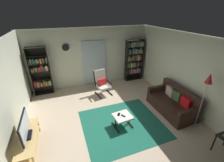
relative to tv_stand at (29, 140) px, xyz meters
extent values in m
plane|color=beige|center=(2.37, 0.31, -0.31)|extent=(7.02, 7.02, 0.00)
cube|color=silver|center=(2.37, 3.21, 0.99)|extent=(5.60, 0.06, 2.60)
cube|color=silver|center=(-0.33, 0.31, 0.99)|extent=(0.06, 6.00, 2.60)
cube|color=silver|center=(5.07, 0.31, 0.99)|extent=(0.06, 6.00, 2.60)
cube|color=silver|center=(2.53, 3.15, 0.74)|extent=(1.10, 0.01, 2.00)
cube|color=#1C6450|center=(2.58, 0.04, -0.30)|extent=(2.44, 2.18, 0.01)
cube|color=#DAB26C|center=(0.00, -0.01, 0.15)|extent=(0.41, 1.37, 0.02)
cube|color=#DAB26C|center=(0.00, -0.01, -0.10)|extent=(0.37, 1.31, 0.02)
cylinder|color=#DAB26C|center=(0.16, 0.63, -0.09)|extent=(0.05, 0.05, 0.44)
cylinder|color=#DAB26C|center=(-0.16, 0.63, -0.09)|extent=(0.05, 0.05, 0.44)
cube|color=#28282D|center=(0.00, 0.05, -0.05)|extent=(0.25, 0.28, 0.07)
cube|color=black|center=(0.00, -0.01, 0.18)|extent=(0.20, 0.32, 0.05)
cube|color=black|center=(0.00, -0.01, 0.47)|extent=(0.04, 0.90, 0.52)
cube|color=silver|center=(0.02, -0.01, 0.47)|extent=(0.01, 0.84, 0.47)
cube|color=black|center=(-0.14, 2.96, 0.69)|extent=(0.02, 0.30, 1.99)
cube|color=black|center=(0.58, 2.96, 0.69)|extent=(0.02, 0.30, 1.99)
cube|color=black|center=(0.22, 3.10, 0.69)|extent=(0.74, 0.02, 1.99)
cube|color=black|center=(0.22, 2.96, -0.29)|extent=(0.70, 0.28, 0.02)
cube|color=black|center=(0.22, 2.96, 0.02)|extent=(0.70, 0.28, 0.02)
cube|color=black|center=(0.22, 2.96, 0.36)|extent=(0.70, 0.28, 0.02)
cube|color=black|center=(0.22, 2.96, 0.69)|extent=(0.70, 0.28, 0.02)
cube|color=black|center=(0.22, 2.96, 1.02)|extent=(0.70, 0.28, 0.02)
cube|color=black|center=(0.22, 2.96, 1.35)|extent=(0.70, 0.28, 0.02)
cube|color=black|center=(0.22, 2.96, 1.67)|extent=(0.70, 0.28, 0.02)
cube|color=red|center=(-0.09, 2.96, 0.16)|extent=(0.04, 0.13, 0.26)
cube|color=red|center=(-0.05, 2.97, 0.16)|extent=(0.04, 0.17, 0.26)
cube|color=#A03A8F|center=(0.00, 2.95, 0.14)|extent=(0.04, 0.15, 0.22)
cube|color=orange|center=(0.05, 2.94, 0.16)|extent=(0.03, 0.17, 0.26)
cube|color=#3160AD|center=(0.09, 2.95, 0.16)|extent=(0.03, 0.13, 0.25)
cube|color=brown|center=(0.13, 2.97, 0.15)|extent=(0.03, 0.11, 0.23)
cube|color=gold|center=(0.16, 2.95, 0.12)|extent=(0.03, 0.16, 0.17)
cube|color=#C03836|center=(0.20, 2.95, 0.11)|extent=(0.03, 0.15, 0.16)
cube|color=#A7983D|center=(0.26, 2.97, 0.16)|extent=(0.04, 0.11, 0.26)
cube|color=brown|center=(0.30, 2.95, 0.15)|extent=(0.03, 0.23, 0.24)
cube|color=#A19F31|center=(0.34, 2.97, 0.14)|extent=(0.04, 0.22, 0.22)
cube|color=brown|center=(0.40, 2.95, 0.12)|extent=(0.04, 0.15, 0.17)
cube|color=#367C49|center=(0.44, 2.96, 0.15)|extent=(0.02, 0.21, 0.24)
cube|color=#A69534|center=(0.48, 2.96, 0.15)|extent=(0.03, 0.21, 0.23)
cube|color=beige|center=(0.52, 2.96, 0.14)|extent=(0.04, 0.17, 0.22)
cube|color=#2B5AAF|center=(-0.09, 2.97, 0.79)|extent=(0.04, 0.14, 0.19)
cube|color=red|center=(-0.05, 2.95, 0.78)|extent=(0.04, 0.23, 0.16)
cube|color=slate|center=(0.00, 2.95, 0.78)|extent=(0.03, 0.14, 0.17)
cube|color=green|center=(0.05, 2.96, 0.78)|extent=(0.04, 0.13, 0.17)
cube|color=gold|center=(0.10, 2.97, 0.79)|extent=(0.04, 0.18, 0.18)
cube|color=#2E1D27|center=(0.15, 2.94, 0.82)|extent=(0.04, 0.19, 0.25)
cube|color=#964984|center=(0.18, 2.95, 0.80)|extent=(0.02, 0.21, 0.20)
cube|color=#A03A97|center=(0.22, 2.95, 0.78)|extent=(0.04, 0.13, 0.17)
cube|color=red|center=(0.26, 2.94, 0.81)|extent=(0.03, 0.17, 0.23)
cube|color=red|center=(0.30, 2.97, 0.83)|extent=(0.04, 0.20, 0.26)
cube|color=#55A09B|center=(0.34, 2.96, 0.81)|extent=(0.03, 0.11, 0.23)
cube|color=#3160B7|center=(0.38, 2.95, 0.78)|extent=(0.03, 0.19, 0.17)
cube|color=#AA9B3A|center=(0.43, 2.97, 0.79)|extent=(0.04, 0.10, 0.19)
cube|color=beige|center=(0.47, 2.96, 0.81)|extent=(0.04, 0.16, 0.22)
cube|color=orange|center=(0.51, 2.97, 0.80)|extent=(0.04, 0.17, 0.21)
cube|color=#221732|center=(0.54, 2.95, 0.79)|extent=(0.02, 0.19, 0.19)
cube|color=black|center=(-0.10, 2.94, 1.15)|extent=(0.03, 0.22, 0.23)
cube|color=teal|center=(-0.06, 2.97, 1.12)|extent=(0.02, 0.11, 0.19)
cube|color=#42834F|center=(-0.03, 2.94, 1.15)|extent=(0.03, 0.21, 0.23)
cube|color=#8A3983|center=(0.02, 2.97, 1.12)|extent=(0.04, 0.11, 0.18)
cube|color=#368442|center=(0.07, 2.94, 1.14)|extent=(0.03, 0.14, 0.23)
cube|color=#378848|center=(0.10, 2.95, 1.11)|extent=(0.04, 0.13, 0.15)
cube|color=teal|center=(0.16, 2.96, 1.12)|extent=(0.04, 0.10, 0.18)
cube|color=beige|center=(0.20, 2.97, 1.12)|extent=(0.02, 0.12, 0.18)
cube|color=red|center=(0.24, 2.94, 1.11)|extent=(0.03, 0.14, 0.17)
cube|color=#3C773F|center=(0.28, 2.97, 1.13)|extent=(0.03, 0.11, 0.20)
cube|color=gold|center=(0.32, 2.94, 1.13)|extent=(0.04, 0.18, 0.20)
cube|color=#2A1C2D|center=(0.36, 2.96, 1.13)|extent=(0.03, 0.14, 0.20)
cube|color=#A5962A|center=(0.40, 2.96, 1.13)|extent=(0.04, 0.11, 0.20)
cube|color=#292E2C|center=(0.44, 2.95, 1.13)|extent=(0.02, 0.11, 0.20)
cube|color=black|center=(0.48, 2.96, 1.12)|extent=(0.03, 0.16, 0.19)
cube|color=brown|center=(0.51, 2.97, 1.14)|extent=(0.02, 0.17, 0.23)
cube|color=teal|center=(0.54, 2.96, 1.14)|extent=(0.03, 0.16, 0.22)
cube|color=black|center=(4.02, 2.91, 0.69)|extent=(0.02, 0.30, 2.00)
cube|color=black|center=(4.87, 2.91, 0.69)|extent=(0.02, 0.30, 2.00)
cube|color=black|center=(4.45, 3.05, 0.69)|extent=(0.86, 0.02, 2.00)
cube|color=black|center=(4.45, 2.91, -0.29)|extent=(0.82, 0.28, 0.02)
cube|color=black|center=(4.45, 2.91, 0.02)|extent=(0.82, 0.28, 0.02)
cube|color=black|center=(4.45, 2.91, 0.36)|extent=(0.82, 0.28, 0.02)
cube|color=black|center=(4.45, 2.91, 0.69)|extent=(0.82, 0.28, 0.02)
cube|color=black|center=(4.45, 2.91, 1.03)|extent=(0.82, 0.28, 0.02)
cube|color=black|center=(4.45, 2.91, 1.36)|extent=(0.82, 0.28, 0.02)
cube|color=black|center=(4.45, 2.91, 1.68)|extent=(0.82, 0.28, 0.02)
cube|color=#357E3D|center=(4.07, 2.92, 0.11)|extent=(0.04, 0.16, 0.16)
cube|color=red|center=(4.10, 2.92, 0.14)|extent=(0.02, 0.20, 0.21)
cube|color=#893D93|center=(4.12, 2.91, 0.16)|extent=(0.02, 0.10, 0.25)
cube|color=#252027|center=(4.16, 2.93, 0.15)|extent=(0.04, 0.23, 0.24)
cube|color=#A08F27|center=(4.19, 2.90, 0.16)|extent=(0.02, 0.12, 0.26)
cube|color=#963783|center=(4.23, 2.91, 0.13)|extent=(0.03, 0.21, 0.20)
cube|color=brown|center=(4.26, 2.92, 0.11)|extent=(0.03, 0.17, 0.16)
cube|color=beige|center=(4.30, 2.89, 0.11)|extent=(0.03, 0.20, 0.16)
cube|color=olive|center=(4.33, 2.90, 0.16)|extent=(0.02, 0.11, 0.25)
cube|color=purple|center=(4.37, 2.90, 0.17)|extent=(0.03, 0.23, 0.27)
cube|color=brown|center=(4.42, 2.92, 0.12)|extent=(0.04, 0.12, 0.17)
cube|color=beige|center=(4.46, 2.89, 0.14)|extent=(0.03, 0.23, 0.21)
cube|color=red|center=(4.51, 2.90, 0.15)|extent=(0.04, 0.22, 0.24)
cube|color=red|center=(4.56, 2.90, 0.15)|extent=(0.04, 0.17, 0.24)
cube|color=#9F3696|center=(4.60, 2.91, 0.13)|extent=(0.04, 0.21, 0.19)
cube|color=gold|center=(4.65, 2.90, 0.14)|extent=(0.04, 0.14, 0.22)
cube|color=beige|center=(4.69, 2.92, 0.16)|extent=(0.04, 0.18, 0.26)
cube|color=#993E96|center=(4.73, 2.89, 0.14)|extent=(0.03, 0.18, 0.21)
cube|color=gold|center=(4.77, 2.92, 0.15)|extent=(0.04, 0.13, 0.22)
cube|color=#2754AF|center=(4.82, 2.92, 0.15)|extent=(0.03, 0.21, 0.23)
cube|color=#39844D|center=(4.06, 2.89, 0.49)|extent=(0.03, 0.20, 0.25)
cube|color=#2C7E43|center=(4.10, 2.89, 0.44)|extent=(0.03, 0.17, 0.15)
cube|color=gold|center=(4.15, 2.90, 0.48)|extent=(0.03, 0.17, 0.24)
cube|color=#33803E|center=(4.18, 2.92, 0.44)|extent=(0.02, 0.22, 0.15)
cube|color=brown|center=(4.22, 2.92, 0.46)|extent=(0.02, 0.19, 0.19)
cube|color=orange|center=(4.25, 2.91, 0.46)|extent=(0.02, 0.19, 0.19)
cube|color=beige|center=(4.28, 2.90, 0.50)|extent=(0.04, 0.24, 0.27)
cube|color=teal|center=(4.33, 2.92, 0.48)|extent=(0.03, 0.23, 0.22)
cube|color=#559B91|center=(4.37, 2.91, 0.45)|extent=(0.02, 0.16, 0.16)
cube|color=#539F90|center=(4.40, 2.92, 0.48)|extent=(0.02, 0.16, 0.22)
cube|color=#569EA4|center=(4.44, 2.91, 0.48)|extent=(0.04, 0.21, 0.23)
cube|color=teal|center=(4.48, 2.92, 0.50)|extent=(0.02, 0.21, 0.26)
cube|color=#A48C34|center=(4.51, 2.92, 0.46)|extent=(0.03, 0.23, 0.18)
cube|color=beige|center=(4.55, 2.92, 0.46)|extent=(0.03, 0.11, 0.19)
cube|color=#242728|center=(4.60, 2.90, 0.45)|extent=(0.04, 0.16, 0.17)
cube|color=orange|center=(4.65, 2.91, 0.45)|extent=(0.04, 0.17, 0.17)
cube|color=gold|center=(4.69, 2.91, 0.47)|extent=(0.03, 0.11, 0.22)
cube|color=black|center=(4.74, 2.89, 0.48)|extent=(0.04, 0.23, 0.23)
cube|color=beige|center=(4.79, 2.92, 0.46)|extent=(0.02, 0.17, 0.19)
cube|color=#9A4789|center=(4.82, 2.92, 0.48)|extent=(0.03, 0.21, 0.23)
cube|color=orange|center=(4.07, 2.91, 0.81)|extent=(0.04, 0.18, 0.23)
cube|color=beige|center=(4.10, 2.90, 0.78)|extent=(0.03, 0.20, 0.17)
cube|color=gold|center=(4.14, 2.92, 0.78)|extent=(0.02, 0.16, 0.17)
cube|color=#A39B28|center=(4.17, 2.90, 0.83)|extent=(0.03, 0.19, 0.26)
cube|color=beige|center=(4.20, 2.91, 0.78)|extent=(0.02, 0.16, 0.16)
cube|color=#5A919E|center=(4.24, 2.92, 0.77)|extent=(0.03, 0.20, 0.15)
cube|color=red|center=(4.28, 2.92, 0.78)|extent=(0.04, 0.19, 0.15)
cube|color=#2969AF|center=(4.32, 2.90, 0.80)|extent=(0.03, 0.17, 0.19)
cube|color=orange|center=(4.36, 2.91, 0.83)|extent=(0.04, 0.17, 0.26)
cube|color=brown|center=(4.40, 2.90, 0.83)|extent=(0.02, 0.24, 0.26)
cube|color=#2666A1|center=(4.44, 2.91, 0.83)|extent=(0.03, 0.19, 0.25)
cube|color=#2F281C|center=(4.48, 2.92, 0.79)|extent=(0.02, 0.17, 0.19)
cube|color=brown|center=(4.51, 2.90, 0.78)|extent=(0.03, 0.16, 0.16)
cube|color=#A29935|center=(4.55, 2.91, 0.82)|extent=(0.04, 0.13, 0.23)
cube|color=orange|center=(4.60, 2.89, 0.83)|extent=(0.04, 0.19, 0.25)
cube|color=#BBBB9F|center=(4.65, 2.89, 0.83)|extent=(0.04, 0.23, 0.26)
cube|color=brown|center=(4.70, 2.93, 0.81)|extent=(0.03, 0.18, 0.21)
cube|color=#A03498|center=(4.74, 2.89, 0.79)|extent=(0.04, 0.16, 0.19)
cube|color=#365BAD|center=(4.77, 2.89, 0.78)|extent=(0.03, 0.10, 0.16)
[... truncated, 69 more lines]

